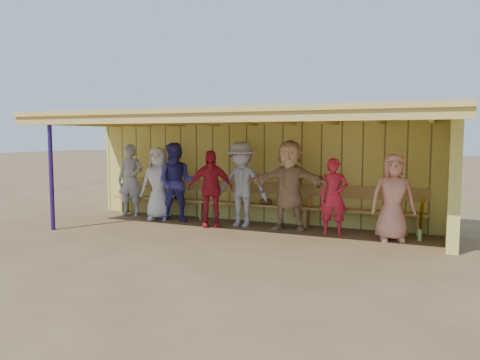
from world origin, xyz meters
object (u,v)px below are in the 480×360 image
player_d (210,189)px  bench (253,200)px  player_f (289,185)px  player_h (393,197)px  player_e (241,184)px  player_a (131,180)px  player_g (334,197)px  player_b (159,183)px  player_c (176,182)px

player_d → bench: 1.14m
player_f → player_h: player_f is taller
player_d → player_e: (0.62, 0.30, 0.09)m
player_a → player_h: bearing=-15.5°
player_d → player_h: player_d is taller
player_d → player_g: bearing=-18.4°
player_b → player_d: bearing=-25.0°
player_a → player_e: bearing=-15.7°
player_e → bench: 0.70m
player_b → player_f: bearing=-13.3°
player_d → player_h: size_ratio=1.01×
player_d → player_e: bearing=2.3°
player_a → player_d: bearing=-23.3°
player_a → player_b: (0.94, -0.18, -0.03)m
player_c → player_b: bearing=155.2°
player_b → bench: bearing=0.4°
player_a → player_c: size_ratio=0.98×
player_b → player_e: bearing=-14.0°
player_c → player_g: size_ratio=1.19×
player_a → player_d: 2.53m
player_b → player_g: size_ratio=1.12×
player_a → bench: player_a is taller
player_e → player_f: player_f is taller
player_d → player_f: (1.71, 0.33, 0.12)m
player_c → player_h: player_c is taller
bench → player_b: bearing=-166.0°
player_g → player_d: bearing=173.3°
player_f → player_g: bearing=-11.2°
player_e → player_h: 3.22m
player_f → player_e: bearing=176.5°
player_e → player_f: 1.09m
player_c → player_e: 1.61m
player_h → player_g: bearing=157.9°
player_f → player_c: bearing=177.3°
player_c → player_g: bearing=-14.2°
player_d → player_e: 0.69m
player_b → player_e: size_ratio=0.93×
player_c → player_f: player_f is taller
player_g → player_h: size_ratio=0.93×
player_c → player_g: (3.67, 0.02, -0.14)m
player_a → player_f: bearing=-14.3°
player_f → player_a: bearing=172.6°
bench → player_f: bearing=-27.2°
player_f → player_d: bearing=-174.3°
player_f → player_h: (2.12, -0.21, -0.12)m
player_c → player_h: (4.82, -0.09, -0.09)m
player_a → player_c: player_c is taller
player_h → bench: bearing=150.1°
player_c → player_d: player_c is taller
player_b → player_f: player_f is taller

